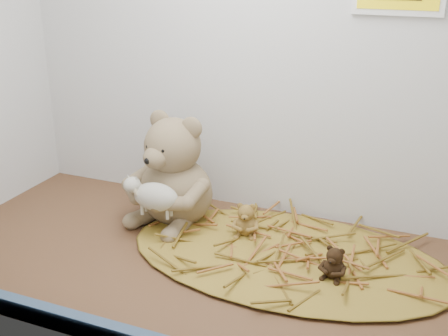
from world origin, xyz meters
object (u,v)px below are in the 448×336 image
at_px(toy_lamb, 156,197).
at_px(mini_teddy_tan, 246,218).
at_px(mini_teddy_brown, 335,261).
at_px(main_teddy, 175,169).

bearing_deg(toy_lamb, mini_teddy_tan, 21.63).
xyz_separation_m(toy_lamb, mini_teddy_brown, (0.40, -0.03, -0.05)).
distance_m(main_teddy, toy_lamb, 0.10).
bearing_deg(mini_teddy_tan, main_teddy, 161.67).
height_order(main_teddy, mini_teddy_brown, main_teddy).
bearing_deg(main_teddy, mini_teddy_tan, 7.55).
height_order(toy_lamb, mini_teddy_tan, toy_lamb).
xyz_separation_m(main_teddy, mini_teddy_tan, (0.18, -0.02, -0.08)).
height_order(main_teddy, mini_teddy_tan, main_teddy).
bearing_deg(toy_lamb, main_teddy, 90.00).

